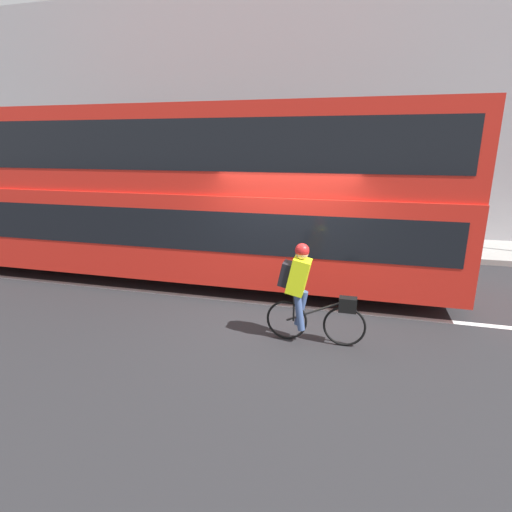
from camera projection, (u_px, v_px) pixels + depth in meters
name	position (u px, v px, depth m)	size (l,w,h in m)	color
ground_plane	(282.00, 312.00, 7.33)	(80.00, 80.00, 0.00)	#232326
road_center_line	(285.00, 305.00, 7.61)	(50.00, 0.14, 0.01)	silver
sidewalk_curb	(316.00, 241.00, 12.32)	(60.00, 2.40, 0.15)	gray
building_facade	(326.00, 115.00, 12.55)	(60.00, 0.30, 7.72)	#9E9EA3
bus	(172.00, 187.00, 8.82)	(11.99, 2.62, 3.69)	black
cyclist_on_bike	(305.00, 290.00, 6.02)	(1.53, 0.32, 1.57)	black
trash_bin	(207.00, 221.00, 12.94)	(0.48, 0.48, 0.81)	#262628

